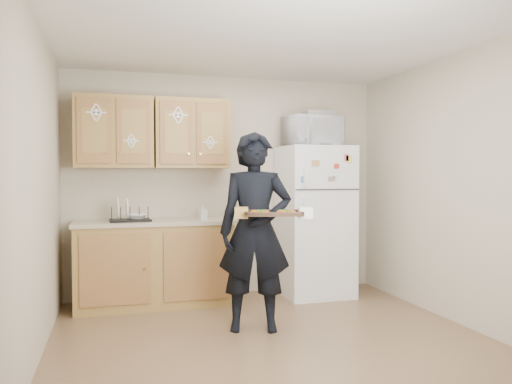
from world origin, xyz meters
TOP-DOWN VIEW (x-y plane):
  - floor at (0.00, 0.00)m, footprint 3.60×3.60m
  - ceiling at (0.00, 0.00)m, footprint 3.60×3.60m
  - wall_back at (0.00, 1.80)m, footprint 3.60×0.04m
  - wall_front at (0.00, -1.80)m, footprint 3.60×0.04m
  - wall_left at (-1.80, 0.00)m, footprint 0.04×3.60m
  - wall_right at (1.80, 0.00)m, footprint 0.04×3.60m
  - refrigerator at (0.95, 1.43)m, footprint 0.75×0.70m
  - base_cabinet at (-0.85, 1.48)m, footprint 1.60×0.60m
  - countertop at (-0.85, 1.48)m, footprint 1.64×0.64m
  - upper_cab_left at (-1.25, 1.61)m, footprint 0.80×0.33m
  - upper_cab_right at (-0.43, 1.61)m, footprint 0.80×0.33m
  - cereal_box at (1.47, 1.67)m, footprint 0.20×0.07m
  - person at (-0.06, 0.37)m, footprint 0.73×0.57m
  - baking_tray at (0.02, 0.08)m, footprint 0.55×0.46m
  - pizza_front_left at (-0.11, 0.04)m, footprint 0.16×0.16m
  - pizza_front_right at (0.10, -0.02)m, footprint 0.16×0.16m
  - pizza_back_left at (-0.07, 0.19)m, footprint 0.16×0.16m
  - pizza_back_right at (0.14, 0.13)m, footprint 0.16×0.16m
  - microwave at (0.89, 1.38)m, footprint 0.66×0.50m
  - foil_pan at (0.99, 1.41)m, footprint 0.33×0.24m
  - dish_rack at (-1.10, 1.43)m, footprint 0.43×0.33m
  - bowl at (-1.03, 1.43)m, footprint 0.26×0.26m
  - soap_bottle at (-0.35, 1.39)m, footprint 0.10×0.10m

SIDE VIEW (x-z plane):
  - floor at x=0.00m, z-range 0.00..0.00m
  - cereal_box at x=1.47m, z-range 0.00..0.32m
  - base_cabinet at x=-0.85m, z-range 0.00..0.86m
  - refrigerator at x=0.95m, z-range 0.00..1.70m
  - person at x=-0.06m, z-range 0.00..1.76m
  - countertop at x=-0.85m, z-range 0.86..0.90m
  - bowl at x=-1.03m, z-range 0.92..0.97m
  - dish_rack at x=-1.10m, z-range 0.90..1.06m
  - soap_bottle at x=-0.35m, z-range 0.90..1.07m
  - baking_tray at x=0.02m, z-range 1.03..1.07m
  - pizza_front_left at x=-0.11m, z-range 1.06..1.08m
  - pizza_front_right at x=0.10m, z-range 1.06..1.08m
  - pizza_back_left at x=-0.07m, z-range 1.06..1.08m
  - pizza_back_right at x=0.14m, z-range 1.06..1.08m
  - wall_back at x=0.00m, z-range 0.00..2.50m
  - wall_front at x=0.00m, z-range 0.00..2.50m
  - wall_left at x=-1.80m, z-range 0.00..2.50m
  - wall_right at x=1.80m, z-range 0.00..2.50m
  - upper_cab_left at x=-1.25m, z-range 1.45..2.20m
  - upper_cab_right at x=-0.43m, z-range 1.45..2.20m
  - microwave at x=0.89m, z-range 1.70..2.03m
  - foil_pan at x=0.99m, z-range 2.03..2.10m
  - ceiling at x=0.00m, z-range 2.50..2.50m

